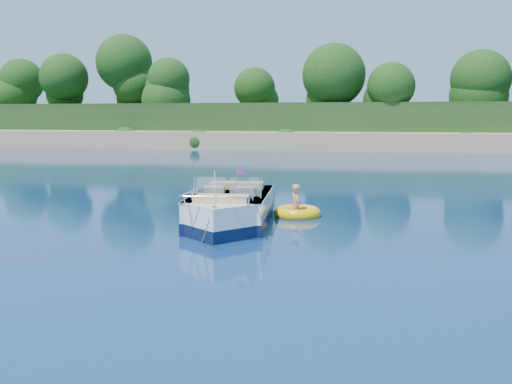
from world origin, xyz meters
TOP-DOWN VIEW (x-y plane):
  - ground at (0.00, 0.00)m, footprint 160.00×160.00m
  - shoreline at (0.00, 63.77)m, footprint 170.00×59.00m
  - treeline at (0.04, 41.01)m, footprint 150.00×7.12m
  - motorboat at (-1.52, 2.15)m, footprint 2.45×5.55m
  - tow_tube at (-0.02, 3.97)m, footprint 1.42×1.42m
  - boy at (-0.09, 4.07)m, footprint 0.64×0.77m

SIDE VIEW (x-z plane):
  - ground at x=0.00m, z-range 0.00..0.00m
  - boy at x=-0.09m, z-range -0.70..0.70m
  - tow_tube at x=-0.02m, z-range -0.09..0.27m
  - motorboat at x=-1.52m, z-range -0.57..1.29m
  - shoreline at x=0.00m, z-range -2.02..3.98m
  - treeline at x=0.04m, z-range 1.45..9.64m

